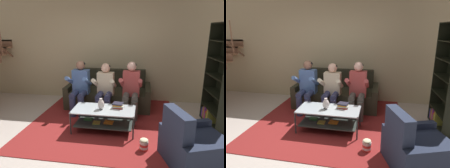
{
  "view_description": "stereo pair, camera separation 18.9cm",
  "coord_description": "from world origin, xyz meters",
  "views": [
    {
      "loc": [
        1.01,
        -3.0,
        1.93
      ],
      "look_at": [
        0.38,
        1.01,
        0.82
      ],
      "focal_mm": 32.0,
      "sensor_mm": 36.0,
      "label": 1
    },
    {
      "loc": [
        1.2,
        -2.97,
        1.93
      ],
      "look_at": [
        0.38,
        1.01,
        0.82
      ],
      "focal_mm": 32.0,
      "sensor_mm": 36.0,
      "label": 2
    }
  ],
  "objects": [
    {
      "name": "ground",
      "position": [
        0.0,
        0.0,
        0.0
      ],
      "size": [
        16.8,
        16.8,
        0.0
      ],
      "primitive_type": "plane",
      "color": "beige"
    },
    {
      "name": "coffee_table",
      "position": [
        0.3,
        0.53,
        0.3
      ],
      "size": [
        1.2,
        0.59,
        0.45
      ],
      "color": "#ACB7BB",
      "rests_on": "ground"
    },
    {
      "name": "person_seated_middle",
      "position": [
        0.17,
        1.31,
        0.65
      ],
      "size": [
        0.5,
        0.58,
        1.19
      ],
      "color": "#333659",
      "rests_on": "ground"
    },
    {
      "name": "popcorn_tub",
      "position": [
        1.08,
        -0.06,
        0.11
      ],
      "size": [
        0.14,
        0.14,
        0.21
      ],
      "color": "red",
      "rests_on": "ground"
    },
    {
      "name": "person_seated_right",
      "position": [
        0.77,
        1.31,
        0.68
      ],
      "size": [
        0.5,
        0.58,
        1.24
      ],
      "color": "#52514B",
      "rests_on": "ground"
    },
    {
      "name": "area_rug",
      "position": [
        0.24,
        1.07,
        0.01
      ],
      "size": [
        3.06,
        3.28,
        0.01
      ],
      "color": "maroon",
      "rests_on": "ground"
    },
    {
      "name": "back_partition",
      "position": [
        0.0,
        2.46,
        1.45
      ],
      "size": [
        8.4,
        0.12,
        2.9
      ],
      "primitive_type": "cube",
      "color": "#CBB68B",
      "rests_on": "ground"
    },
    {
      "name": "book_stack",
      "position": [
        0.56,
        0.63,
        0.5
      ],
      "size": [
        0.22,
        0.2,
        0.1
      ],
      "color": "#C2372E",
      "rests_on": "coffee_table"
    },
    {
      "name": "armchair",
      "position": [
        1.8,
        -0.29,
        0.27
      ],
      "size": [
        1.09,
        1.06,
        0.87
      ],
      "color": "#262E45",
      "rests_on": "ground"
    },
    {
      "name": "couch",
      "position": [
        0.17,
        1.86,
        0.3
      ],
      "size": [
        2.1,
        0.94,
        0.91
      ],
      "color": "#302E20",
      "rests_on": "ground"
    },
    {
      "name": "person_seated_left",
      "position": [
        -0.42,
        1.31,
        0.67
      ],
      "size": [
        0.5,
        0.58,
        1.23
      ],
      "color": "navy",
      "rests_on": "ground"
    },
    {
      "name": "bookshelf",
      "position": [
        2.55,
        1.1,
        0.9
      ],
      "size": [
        0.31,
        0.94,
        2.07
      ],
      "color": "black",
      "rests_on": "ground"
    },
    {
      "name": "vase",
      "position": [
        0.25,
        0.51,
        0.55
      ],
      "size": [
        0.13,
        0.13,
        0.22
      ],
      "color": "silver",
      "rests_on": "coffee_table"
    }
  ]
}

